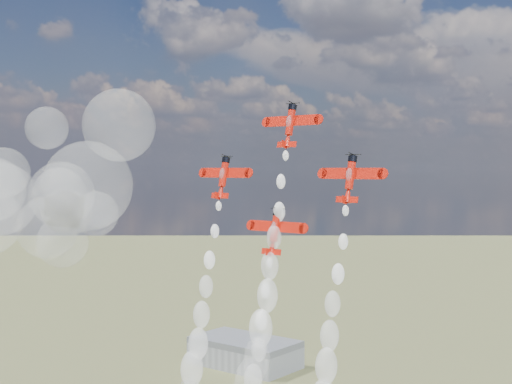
{
  "coord_description": "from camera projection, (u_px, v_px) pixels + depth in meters",
  "views": [
    {
      "loc": [
        93.01,
        -82.7,
        94.64
      ],
      "look_at": [
        12.99,
        19.25,
        90.3
      ],
      "focal_mm": 50.0,
      "sensor_mm": 36.0,
      "label": 1
    }
  ],
  "objects": [
    {
      "name": "hangar",
      "position": [
        245.0,
        352.0,
        340.93
      ],
      "size": [
        50.0,
        28.0,
        13.0
      ],
      "color": "gray",
      "rests_on": "ground"
    },
    {
      "name": "plane_lead",
      "position": [
        290.0,
        124.0,
        127.32
      ],
      "size": [
        11.46,
        4.25,
        8.07
      ],
      "rotation": [
        1.33,
        0.0,
        0.0
      ],
      "color": "red",
      "rests_on": "ground"
    },
    {
      "name": "plane_left",
      "position": [
        223.0,
        176.0,
        134.35
      ],
      "size": [
        11.46,
        4.25,
        8.07
      ],
      "rotation": [
        1.33,
        0.0,
        0.0
      ],
      "color": "red",
      "rests_on": "ground"
    },
    {
      "name": "plane_right",
      "position": [
        350.0,
        178.0,
        117.33
      ],
      "size": [
        11.46,
        4.25,
        8.07
      ],
      "rotation": [
        1.33,
        0.0,
        0.0
      ],
      "color": "red",
      "rests_on": "ground"
    },
    {
      "name": "plane_slot",
      "position": [
        275.0,
        231.0,
        124.36
      ],
      "size": [
        11.46,
        4.25,
        8.07
      ],
      "rotation": [
        1.33,
        0.0,
        0.0
      ],
      "color": "red",
      "rests_on": "ground"
    },
    {
      "name": "smoke_trail_lead",
      "position": [
        256.0,
        359.0,
        120.64
      ],
      "size": [
        5.86,
        14.36,
        46.72
      ],
      "color": "white",
      "rests_on": "plane_lead"
    },
    {
      "name": "drifted_smoke_cloud",
      "position": [
        48.0,
        192.0,
        181.42
      ],
      "size": [
        59.96,
        39.58,
        46.43
      ],
      "color": "white",
      "rests_on": "ground"
    }
  ]
}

